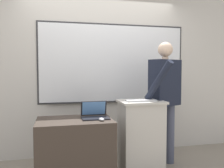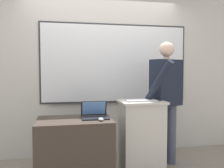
# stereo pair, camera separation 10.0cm
# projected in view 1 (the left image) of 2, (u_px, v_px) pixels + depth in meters

# --- Properties ---
(back_wall) EXTENTS (6.40, 0.17, 2.79)m
(back_wall) POSITION_uv_depth(u_px,v_px,m) (100.00, 68.00, 3.87)
(back_wall) COLOR beige
(back_wall) RESTS_ON ground_plane
(lectern_podium) EXTENTS (0.59, 0.45, 0.96)m
(lectern_podium) POSITION_uv_depth(u_px,v_px,m) (141.00, 136.00, 3.17)
(lectern_podium) COLOR #BCB7AD
(lectern_podium) RESTS_ON ground_plane
(side_desk) EXTENTS (0.89, 0.60, 0.78)m
(side_desk) POSITION_uv_depth(u_px,v_px,m) (75.00, 152.00, 2.84)
(side_desk) COLOR #382D26
(side_desk) RESTS_ON ground_plane
(person_presenter) EXTENTS (0.64, 0.71, 1.76)m
(person_presenter) POSITION_uv_depth(u_px,v_px,m) (165.00, 94.00, 3.35)
(person_presenter) COLOR #474C60
(person_presenter) RESTS_ON ground_plane
(laptop) EXTENTS (0.33, 0.27, 0.20)m
(laptop) POSITION_uv_depth(u_px,v_px,m) (95.00, 113.00, 2.91)
(laptop) COLOR black
(laptop) RESTS_ON side_desk
(wireless_keyboard) EXTENTS (0.40, 0.14, 0.02)m
(wireless_keyboard) POSITION_uv_depth(u_px,v_px,m) (141.00, 101.00, 3.09)
(wireless_keyboard) COLOR silver
(wireless_keyboard) RESTS_ON lectern_podium
(computer_mouse_by_laptop) EXTENTS (0.06, 0.10, 0.03)m
(computer_mouse_by_laptop) POSITION_uv_depth(u_px,v_px,m) (102.00, 119.00, 2.74)
(computer_mouse_by_laptop) COLOR #BCBCC1
(computer_mouse_by_laptop) RESTS_ON side_desk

